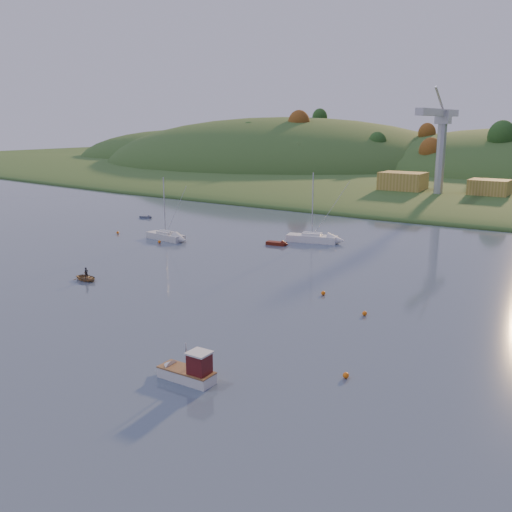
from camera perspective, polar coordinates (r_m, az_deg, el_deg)
The scene contains 20 objects.
shore_slope at distance 191.04m, azimuth 20.91°, elevation 6.45°, with size 640.00×150.00×7.00m, color #2A5421.
hill_left_far at distance 310.78m, azimuth -7.07°, elevation 9.49°, with size 120.00×100.00×32.00m, color #2A5421.
hill_left at distance 257.60m, azimuth 2.75°, elevation 8.82°, with size 170.00×140.00×44.00m, color #2A5421.
hillside_trees at distance 210.49m, azimuth 22.16°, elevation 6.89°, with size 280.00×50.00×32.00m, color #1F491A, non-canonical shape.
wharf at distance 148.21m, azimuth 19.01°, elevation 5.34°, with size 42.00×16.00×2.40m, color slate.
shed_west at distance 152.52m, azimuth 14.46°, elevation 7.21°, with size 11.00×8.00×4.80m, color olive.
shed_east at distance 147.99m, azimuth 22.30°, elevation 6.32°, with size 9.00×7.00×4.00m, color olive.
dock_crane at distance 144.39m, azimuth 17.94°, elevation 11.60°, with size 3.20×28.00×20.30m.
fishing_boat at distance 45.85m, azimuth -7.32°, elevation -11.23°, with size 5.53×1.80×3.52m.
sailboat_near at distance 96.47m, azimuth 5.61°, elevation 1.84°, with size 8.77×4.51×11.66m.
sailboat_far at distance 99.20m, azimuth -9.04°, elevation 2.03°, with size 7.92×3.17×10.70m.
canoe at distance 75.80m, azimuth -16.58°, elevation -2.11°, with size 2.44×3.41×0.71m, color olive.
paddler at distance 75.71m, azimuth -16.60°, elevation -1.83°, with size 0.54×0.35×1.47m, color black.
red_tender at distance 93.50m, azimuth 2.45°, elevation 1.23°, with size 3.97×1.81×1.30m.
grey_dinghy at distance 122.51m, azimuth -10.77°, elevation 3.85°, with size 2.95×1.76×1.04m.
buoy_0 at distance 46.39m, azimuth 8.98°, elevation -11.70°, with size 0.50×0.50×0.50m, color orange.
buoy_1 at distance 60.78m, azimuth 10.81°, elevation -5.66°, with size 0.50×0.50×0.50m, color orange.
buoy_2 at distance 106.08m, azimuth -13.65°, elevation 2.29°, with size 0.50×0.50×0.50m, color orange.
buoy_3 at distance 96.47m, azimuth -9.64°, elevation 1.42°, with size 0.50×0.50×0.50m, color orange.
buoy_4 at distance 67.09m, azimuth 6.74°, elevation -3.70°, with size 0.50×0.50×0.50m, color orange.
Camera 1 is at (42.05, -20.31, 19.67)m, focal length 40.00 mm.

